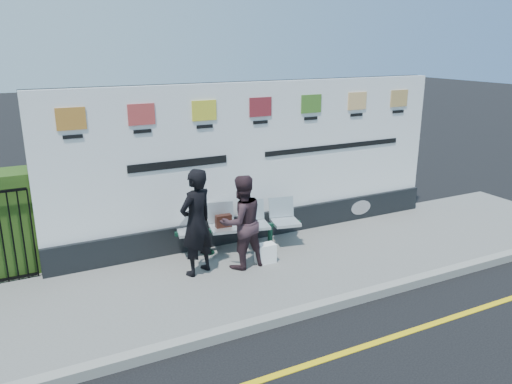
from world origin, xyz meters
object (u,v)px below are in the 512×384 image
Objects in this scene: billboard at (258,172)px; woman_left at (196,222)px; woman_right at (242,222)px; bench at (240,238)px.

billboard is 4.48× the size of woman_left.
billboard is 4.97× the size of woman_right.
billboard reaches higher than woman_left.
billboard reaches higher than bench.
woman_left is (-1.02, -0.56, 0.65)m from bench.
woman_right is (0.76, -0.09, -0.09)m from woman_left.
billboard is 3.56× the size of bench.
woman_left is 0.77m from woman_right.
bench is at bearing -175.62° from woman_left.
bench is 1.40× the size of woman_right.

